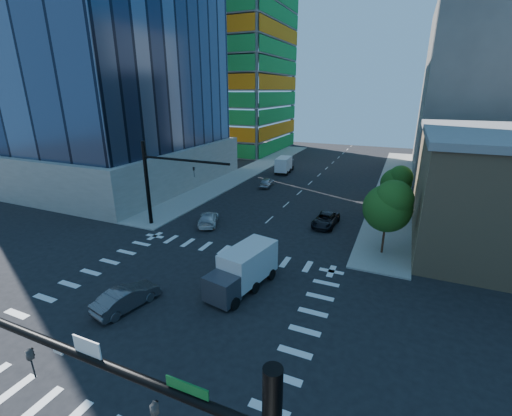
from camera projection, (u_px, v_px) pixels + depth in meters
The scene contains 15 objects.
ground at pixel (174, 305), 23.62m from camera, with size 160.00×160.00×0.00m, color black.
road_markings at pixel (174, 305), 23.62m from camera, with size 20.00×20.00×0.01m, color silver.
sidewalk_ne at pixel (395, 185), 53.57m from camera, with size 5.00×60.00×0.15m, color gray.
sidewalk_nw at pixel (250, 171), 63.00m from camera, with size 5.00×60.00×0.15m, color gray.
construction_building at pixel (230, 43), 79.66m from camera, with size 25.16×34.50×70.60m.
bg_building_ne at pixel (504, 91), 56.59m from camera, with size 24.00×30.00×28.00m, color #5D5854.
signal_mast_nw at pixel (158, 177), 35.57m from camera, with size 10.20×0.40×9.00m.
tree_south at pixel (389, 205), 29.39m from camera, with size 4.16×4.16×6.82m.
tree_north at pixel (397, 181), 39.91m from camera, with size 3.54×3.52×5.78m.
car_nb_far at pixel (326, 220), 37.36m from camera, with size 2.24×4.85×1.35m, color black.
car_sb_near at pixel (208, 219), 37.67m from camera, with size 1.90×4.68×1.36m, color silver.
car_sb_mid at pixel (267, 182), 52.57m from camera, with size 1.64×4.08×1.39m, color #ABACB3.
car_sb_cross at pixel (127, 298), 23.15m from camera, with size 1.61×4.62×1.52m, color #49494E.
box_truck_near at pixel (241, 273), 25.05m from camera, with size 3.54×6.19×3.06m.
box_truck_far at pixel (285, 165), 61.62m from camera, with size 2.79×5.62×2.85m.
Camera 1 is at (13.21, -16.23, 14.03)m, focal length 24.00 mm.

